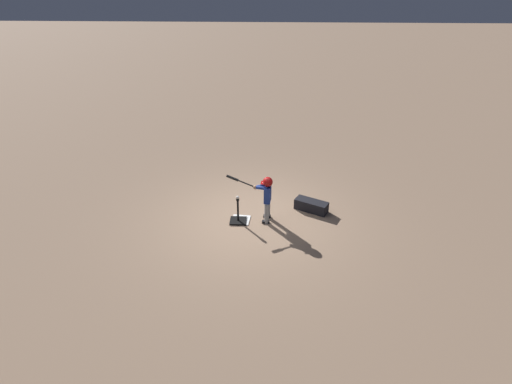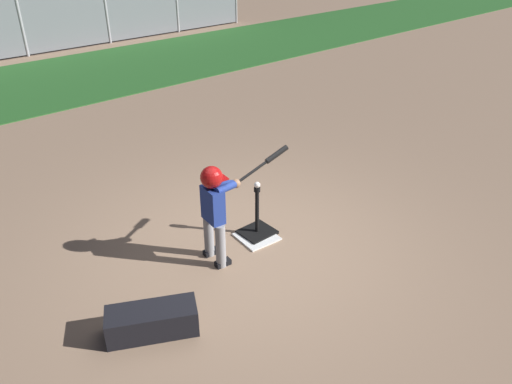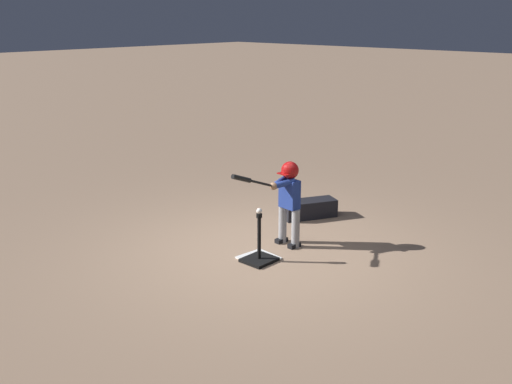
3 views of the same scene
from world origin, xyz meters
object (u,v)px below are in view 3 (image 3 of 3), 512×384
object	(u,v)px
batting_tee	(259,254)
equipment_bag	(309,209)
baseball	(259,211)
batter_child	(287,193)

from	to	relation	value
batting_tee	equipment_bag	world-z (taller)	batting_tee
batting_tee	equipment_bag	distance (m)	1.93
batting_tee	baseball	xyz separation A→B (m)	(-0.00, -0.00, 0.59)
batting_tee	baseball	distance (m)	0.59
batting_tee	batter_child	bearing A→B (deg)	-171.50
baseball	batting_tee	bearing A→B (deg)	45.00
equipment_bag	baseball	bearing A→B (deg)	46.15
batting_tee	equipment_bag	bearing A→B (deg)	-161.42
batter_child	baseball	xyz separation A→B (m)	(0.67, 0.10, -0.07)
baseball	equipment_bag	size ratio (longest dim) A/B	0.09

